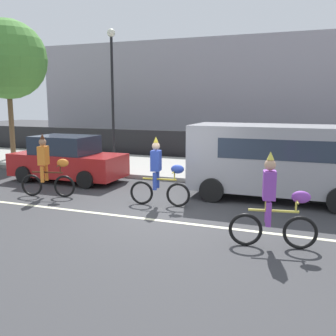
{
  "coord_description": "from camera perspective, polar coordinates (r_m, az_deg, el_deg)",
  "views": [
    {
      "loc": [
        3.48,
        -9.01,
        2.87
      ],
      "look_at": [
        -0.46,
        1.2,
        1.0
      ],
      "focal_mm": 42.0,
      "sensor_mm": 36.0,
      "label": 1
    }
  ],
  "objects": [
    {
      "name": "parked_van_grey",
      "position": [
        11.86,
        16.02,
        1.61
      ],
      "size": [
        5.0,
        2.22,
        2.18
      ],
      "color": "#99999E",
      "rests_on": "ground"
    },
    {
      "name": "parked_car_red",
      "position": [
        14.65,
        -14.41,
        1.19
      ],
      "size": [
        4.1,
        1.92,
        1.64
      ],
      "color": "#AD1E1E",
      "rests_on": "ground"
    },
    {
      "name": "street_tree_near_lamp",
      "position": [
        20.52,
        -22.31,
        14.36
      ],
      "size": [
        3.69,
        3.69,
        6.49
      ],
      "color": "brown",
      "rests_on": "sidewalk_curb"
    },
    {
      "name": "street_lamp_post",
      "position": [
        18.23,
        -8.11,
        13.12
      ],
      "size": [
        0.36,
        0.36,
        5.86
      ],
      "color": "black",
      "rests_on": "sidewalk_curb"
    },
    {
      "name": "parade_cyclist_purple",
      "position": [
        7.98,
        15.18,
        -5.39
      ],
      "size": [
        1.7,
        0.54,
        1.92
      ],
      "color": "black",
      "rests_on": "ground"
    },
    {
      "name": "ground_plane",
      "position": [
        10.08,
        -0.02,
        -6.85
      ],
      "size": [
        80.0,
        80.0,
        0.0
      ],
      "primitive_type": "plane",
      "color": "#38383A"
    },
    {
      "name": "road_centre_line",
      "position": [
        9.63,
        -1.1,
        -7.62
      ],
      "size": [
        36.0,
        0.14,
        0.01
      ],
      "primitive_type": "cube",
      "color": "beige",
      "rests_on": "ground"
    },
    {
      "name": "parade_cyclist_cobalt",
      "position": [
        10.79,
        -1.16,
        -1.15
      ],
      "size": [
        1.72,
        0.51,
        1.92
      ],
      "color": "black",
      "rests_on": "ground"
    },
    {
      "name": "building_backdrop",
      "position": [
        27.31,
        12.93,
        10.34
      ],
      "size": [
        28.0,
        8.0,
        6.57
      ],
      "primitive_type": "cube",
      "color": "#99939E",
      "rests_on": "ground"
    },
    {
      "name": "fence_line",
      "position": [
        18.86,
        10.33,
        2.94
      ],
      "size": [
        40.0,
        0.08,
        1.4
      ],
      "primitive_type": "cube",
      "color": "black",
      "rests_on": "ground"
    },
    {
      "name": "sidewalk_curb",
      "position": [
        16.14,
        8.32,
        -0.37
      ],
      "size": [
        60.0,
        5.0,
        0.15
      ],
      "primitive_type": "cube",
      "color": "#9E9B93",
      "rests_on": "ground"
    },
    {
      "name": "parade_cyclist_orange",
      "position": [
        12.35,
        -17.07,
        -0.19
      ],
      "size": [
        1.69,
        0.56,
        1.92
      ],
      "color": "black",
      "rests_on": "ground"
    }
  ]
}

